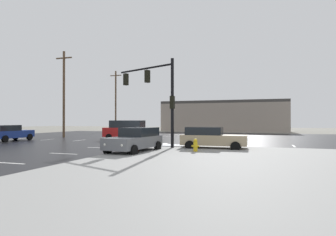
% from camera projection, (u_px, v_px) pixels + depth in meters
% --- Properties ---
extents(ground_plane, '(120.00, 120.00, 0.00)m').
position_uv_depth(ground_plane, '(133.00, 142.00, 26.92)').
color(ground_plane, slate).
extents(road_asphalt, '(44.00, 44.00, 0.02)m').
position_uv_depth(road_asphalt, '(133.00, 142.00, 26.92)').
color(road_asphalt, black).
rests_on(road_asphalt, ground_plane).
extents(sidewalk_corner, '(18.00, 18.00, 0.14)m').
position_uv_depth(sidewalk_corner, '(273.00, 169.00, 11.78)').
color(sidewalk_corner, gray).
rests_on(sidewalk_corner, ground_plane).
extents(snow_strip_curbside, '(4.00, 1.60, 0.06)m').
position_uv_depth(snow_strip_curbside, '(171.00, 145.00, 21.56)').
color(snow_strip_curbside, white).
rests_on(snow_strip_curbside, sidewalk_corner).
extents(lane_markings, '(36.15, 36.15, 0.01)m').
position_uv_depth(lane_markings, '(139.00, 143.00, 25.24)').
color(lane_markings, silver).
rests_on(lane_markings, road_asphalt).
extents(traffic_signal_mast, '(5.29, 2.40, 6.32)m').
position_uv_depth(traffic_signal_mast, '(157.00, 90.00, 21.06)').
color(traffic_signal_mast, black).
rests_on(traffic_signal_mast, sidewalk_corner).
extents(fire_hydrant, '(0.48, 0.26, 0.79)m').
position_uv_depth(fire_hydrant, '(195.00, 145.00, 17.63)').
color(fire_hydrant, gold).
rests_on(fire_hydrant, sidewalk_corner).
extents(strip_building_background, '(22.65, 8.00, 5.63)m').
position_uv_depth(strip_building_background, '(224.00, 116.00, 53.87)').
color(strip_building_background, gray).
rests_on(strip_building_background, ground_plane).
extents(sedan_blue, '(2.15, 4.59, 1.58)m').
position_uv_depth(sedan_blue, '(9.00, 133.00, 27.81)').
color(sedan_blue, navy).
rests_on(sedan_blue, road_asphalt).
extents(sedan_grey, '(2.41, 4.67, 1.58)m').
position_uv_depth(sedan_grey, '(136.00, 139.00, 18.05)').
color(sedan_grey, slate).
rests_on(sedan_grey, road_asphalt).
extents(suv_red, '(4.94, 2.44, 2.03)m').
position_uv_depth(suv_red, '(127.00, 130.00, 29.66)').
color(suv_red, '#B21919').
rests_on(suv_red, road_asphalt).
extents(sedan_tan, '(4.57, 2.09, 1.58)m').
position_uv_depth(sedan_tan, '(211.00, 138.00, 19.96)').
color(sedan_tan, tan).
rests_on(sedan_tan, road_asphalt).
extents(utility_pole_far, '(2.20, 0.28, 10.35)m').
position_uv_depth(utility_pole_far, '(64.00, 93.00, 34.07)').
color(utility_pole_far, brown).
rests_on(utility_pole_far, ground_plane).
extents(utility_pole_distant, '(2.20, 0.28, 10.88)m').
position_uv_depth(utility_pole_distant, '(116.00, 100.00, 50.87)').
color(utility_pole_distant, brown).
rests_on(utility_pole_distant, ground_plane).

